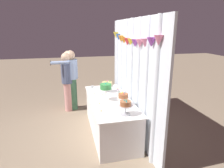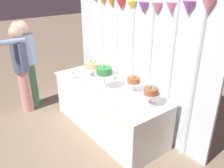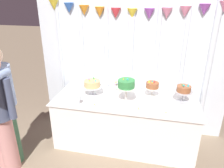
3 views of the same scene
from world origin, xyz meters
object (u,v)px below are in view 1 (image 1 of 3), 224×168
at_px(cake_display_leftmost, 107,84).
at_px(flower_vase, 119,92).
at_px(tealight_near_right, 100,103).
at_px(tealight_far_right, 101,111).
at_px(tealight_far_left, 94,94).
at_px(guest_man_pink_jacket, 69,78).
at_px(cake_table, 110,116).
at_px(guest_man_dark_suit, 67,79).
at_px(cake_display_rightmost, 125,105).
at_px(tealight_near_left, 102,95).
at_px(cake_display_midleft, 106,87).
at_px(wine_glass, 92,87).
at_px(cake_display_midright, 123,97).
at_px(guest_girl_blue_dress, 71,78).

height_order(cake_display_leftmost, flower_vase, cake_display_leftmost).
height_order(tealight_near_right, tealight_far_right, tealight_far_right).
distance_m(tealight_far_left, guest_man_pink_jacket, 1.25).
bearing_deg(cake_table, guest_man_dark_suit, -148.15).
height_order(cake_display_rightmost, tealight_near_right, cake_display_rightmost).
bearing_deg(tealight_near_left, flower_vase, 72.07).
bearing_deg(cake_display_rightmost, tealight_near_right, -149.17).
bearing_deg(tealight_near_left, cake_display_rightmost, 10.67).
bearing_deg(tealight_far_left, cake_table, 36.47).
bearing_deg(cake_display_midleft, tealight_far_left, -154.40).
bearing_deg(flower_vase, guest_man_pink_jacket, -142.00).
relative_size(wine_glass, flower_vase, 0.73).
bearing_deg(guest_man_pink_jacket, tealight_far_right, 13.98).
distance_m(cake_display_rightmost, flower_vase, 0.99).
bearing_deg(guest_man_dark_suit, cake_display_leftmost, 46.21).
height_order(flower_vase, tealight_near_right, flower_vase).
xyz_separation_m(cake_display_midright, guest_girl_blue_dress, (-1.83, -0.93, -0.02)).
height_order(cake_display_midleft, tealight_far_right, cake_display_midleft).
bearing_deg(guest_girl_blue_dress, tealight_far_left, 23.35).
xyz_separation_m(wine_glass, guest_girl_blue_dress, (-0.85, -0.46, 0.05)).
xyz_separation_m(cake_display_leftmost, tealight_near_right, (0.74, -0.30, -0.17)).
relative_size(tealight_near_right, guest_man_dark_suit, 0.02).
distance_m(cake_table, tealight_near_right, 0.51).
bearing_deg(tealight_near_right, tealight_far_right, -5.79).
bearing_deg(cake_display_midleft, guest_girl_blue_dress, -156.02).
relative_size(cake_display_midright, tealight_near_left, 6.46).
bearing_deg(wine_glass, cake_display_leftmost, 74.82).
bearing_deg(tealight_far_left, guest_man_pink_jacket, -155.03).
height_order(cake_display_leftmost, cake_display_midright, cake_display_leftmost).
distance_m(cake_display_rightmost, guest_man_pink_jacket, 2.49).
bearing_deg(guest_girl_blue_dress, cake_display_midright, 27.02).
distance_m(cake_display_midright, guest_man_dark_suit, 2.05).
relative_size(cake_display_rightmost, guest_man_dark_suit, 0.18).
distance_m(cake_table, cake_display_rightmost, 0.99).
bearing_deg(cake_display_leftmost, cake_table, -5.33).
bearing_deg(guest_man_pink_jacket, guest_man_dark_suit, -24.52).
distance_m(cake_display_midright, wine_glass, 1.09).
bearing_deg(cake_table, guest_girl_blue_dress, -152.85).
relative_size(tealight_near_left, guest_man_pink_jacket, 0.03).
bearing_deg(cake_display_midright, guest_man_pink_jacket, -152.17).
bearing_deg(tealight_far_left, wine_glass, -179.09).
bearing_deg(wine_glass, tealight_far_left, 0.91).
bearing_deg(cake_display_leftmost, cake_display_midright, 8.73).
relative_size(wine_glass, tealight_far_left, 3.50).
height_order(cake_display_leftmost, tealight_near_left, cake_display_leftmost).
bearing_deg(cake_table, cake_display_leftmost, 174.67).
relative_size(cake_display_rightmost, guest_man_pink_jacket, 0.18).
bearing_deg(tealight_far_right, cake_display_midright, 113.54).
height_order(cake_display_midright, tealight_near_left, cake_display_midright).
bearing_deg(wine_glass, cake_table, 25.33).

